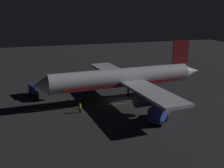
% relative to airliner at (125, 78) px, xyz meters
% --- Properties ---
extents(ground_plane, '(180.00, 180.00, 0.20)m').
position_rel_airliner_xyz_m(ground_plane, '(-0.03, 0.59, -4.47)').
color(ground_plane, '#2C2C2F').
extents(apron_guide_stripe, '(2.94, 25.64, 0.01)m').
position_rel_airliner_xyz_m(apron_guide_stripe, '(-1.37, 4.59, -4.37)').
color(apron_guide_stripe, gold).
rests_on(apron_guide_stripe, ground_plane).
extents(airliner, '(34.23, 34.56, 11.17)m').
position_rel_airliner_xyz_m(airliner, '(0.00, 0.00, 0.00)').
color(airliner, silver).
rests_on(airliner, ground_plane).
extents(baggage_truck, '(6.43, 3.65, 2.27)m').
position_rel_airliner_xyz_m(baggage_truck, '(7.70, 15.80, -3.17)').
color(baggage_truck, navy).
rests_on(baggage_truck, ground_plane).
extents(catering_truck, '(5.18, 5.43, 2.57)m').
position_rel_airliner_xyz_m(catering_truck, '(-11.69, -1.33, -3.08)').
color(catering_truck, navy).
rests_on(catering_truck, ground_plane).
extents(ground_crew_worker, '(0.40, 0.40, 1.74)m').
position_rel_airliner_xyz_m(ground_crew_worker, '(-3.98, 9.73, -3.48)').
color(ground_crew_worker, black).
rests_on(ground_crew_worker, ground_plane).
extents(traffic_cone_near_left, '(0.50, 0.50, 0.55)m').
position_rel_airliner_xyz_m(traffic_cone_near_left, '(-5.77, 7.52, -4.12)').
color(traffic_cone_near_left, '#EA590F').
rests_on(traffic_cone_near_left, ground_plane).
extents(traffic_cone_near_right, '(0.50, 0.50, 0.55)m').
position_rel_airliner_xyz_m(traffic_cone_near_right, '(-2.00, 9.55, -4.12)').
color(traffic_cone_near_right, '#EA590F').
rests_on(traffic_cone_near_right, ground_plane).
extents(traffic_cone_under_wing, '(0.50, 0.50, 0.55)m').
position_rel_airliner_xyz_m(traffic_cone_under_wing, '(3.45, 10.29, -4.12)').
color(traffic_cone_under_wing, '#EA590F').
rests_on(traffic_cone_under_wing, ground_plane).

